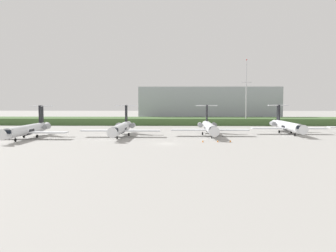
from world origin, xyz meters
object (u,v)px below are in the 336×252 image
Objects in this scene: regional_jet_second at (28,129)px; regional_jet_fourth at (209,127)px; regional_jet_third at (121,128)px; safety_cone_front_marker at (203,141)px; regional_jet_fifth at (287,126)px; safety_cone_rear_marker at (230,141)px; antenna_mast at (246,98)px; safety_cone_mid_marker at (218,141)px.

regional_jet_fourth is (50.85, 9.75, 0.00)m from regional_jet_second.
safety_cone_front_marker is (22.72, -14.49, -2.26)m from regional_jet_third.
safety_cone_rear_marker is (-21.13, -24.03, -2.26)m from regional_jet_fifth.
regional_jet_second is 90.22m from antenna_mast.
regional_jet_fourth is at bearing -164.51° from regional_jet_fifth.
antenna_mast reaches higher than safety_cone_mid_marker.
antenna_mast is at bearing 38.69° from regional_jet_second.
regional_jet_second is 56.36× the size of safety_cone_front_marker.
regional_jet_second is 25.83m from regional_jet_third.
regional_jet_fifth is 40.84m from antenna_mast.
regional_jet_fifth is (50.87, 10.20, 0.00)m from regional_jet_third.
safety_cone_front_marker is at bearing -99.97° from regional_jet_fourth.
regional_jet_fifth is 56.36× the size of safety_cone_rear_marker.
regional_jet_second is at bearing -169.15° from regional_jet_fourth.
safety_cone_mid_marker is at bearing -28.20° from regional_jet_third.
regional_jet_fourth is at bearing 102.81° from safety_cone_rear_marker.
antenna_mast is at bearing 67.49° from regional_jet_fourth.
regional_jet_second is 52.14m from safety_cone_mid_marker.
safety_cone_mid_marker is (51.52, -7.74, -2.26)m from regional_jet_second.
regional_jet_second is at bearing -141.31° from antenna_mast.
antenna_mast is 50.17× the size of safety_cone_rear_marker.
regional_jet_fourth is at bearing -112.51° from antenna_mast.
regional_jet_second is 1.00× the size of regional_jet_third.
regional_jet_third is 56.36× the size of safety_cone_mid_marker.
safety_cone_front_marker is at bearing -175.83° from safety_cone_mid_marker.
antenna_mast is 68.83m from safety_cone_front_marker.
safety_cone_mid_marker is at bearing -8.54° from regional_jet_second.
antenna_mast is at bearing 73.80° from safety_cone_mid_marker.
regional_jet_second is 77.68m from regional_jet_fifth.
regional_jet_fifth is 56.36× the size of safety_cone_mid_marker.
regional_jet_third reaches higher than safety_cone_rear_marker.
antenna_mast reaches higher than regional_jet_fourth.
regional_jet_fifth is at bearing 48.67° from safety_cone_rear_marker.
safety_cone_mid_marker is (-18.56, -63.87, -11.10)m from antenna_mast.
safety_cone_front_marker is 7.04m from safety_cone_rear_marker.
regional_jet_second reaches higher than safety_cone_mid_marker.
regional_jet_second is 1.12× the size of antenna_mast.
regional_jet_fifth is at bearing -81.64° from antenna_mast.
regional_jet_third reaches higher than safety_cone_mid_marker.
regional_jet_fourth is (25.85, 3.27, 0.00)m from regional_jet_third.
regional_jet_fifth is at bearing 45.07° from safety_cone_mid_marker.
regional_jet_third reaches higher than safety_cone_front_marker.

